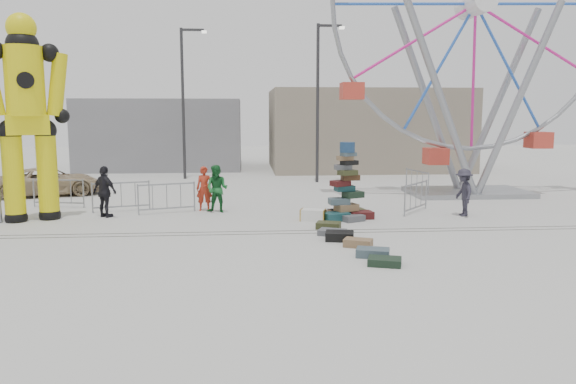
{
  "coord_description": "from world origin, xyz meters",
  "views": [
    {
      "loc": [
        -0.78,
        -15.74,
        3.58
      ],
      "look_at": [
        0.56,
        1.28,
        1.16
      ],
      "focal_mm": 35.0,
      "sensor_mm": 36.0,
      "label": 1
    }
  ],
  "objects": [
    {
      "name": "pedestrian_black",
      "position": [
        -5.55,
        3.76,
        0.89
      ],
      "size": [
        1.1,
        0.95,
        1.77
      ],
      "primitive_type": "imported",
      "rotation": [
        0.0,
        0.0,
        2.53
      ],
      "color": "black",
      "rests_on": "ground"
    },
    {
      "name": "row_case_1",
      "position": [
        1.79,
        0.31,
        0.08
      ],
      "size": [
        0.93,
        0.8,
        0.17
      ],
      "primitive_type": "cube",
      "rotation": [
        0.0,
        0.0,
        -0.41
      ],
      "color": "#56595E",
      "rests_on": "ground"
    },
    {
      "name": "row_case_0",
      "position": [
        1.82,
        1.24,
        0.1
      ],
      "size": [
        0.86,
        0.71,
        0.21
      ],
      "primitive_type": "cube",
      "rotation": [
        0.0,
        0.0,
        -0.3
      ],
      "color": "#363B1D",
      "rests_on": "ground"
    },
    {
      "name": "lamp_post_left",
      "position": [
        -3.91,
        15.0,
        4.48
      ],
      "size": [
        1.41,
        0.25,
        8.0
      ],
      "color": "#2D2D30",
      "rests_on": "ground"
    },
    {
      "name": "barricade_dummy_c",
      "position": [
        -3.55,
        4.38,
        0.55
      ],
      "size": [
        1.93,
        0.72,
        1.1
      ],
      "primitive_type": null,
      "rotation": [
        0.0,
        0.0,
        0.32
      ],
      "color": "gray",
      "rests_on": "ground"
    },
    {
      "name": "track_line_far",
      "position": [
        0.0,
        1.0,
        0.0
      ],
      "size": [
        40.0,
        0.04,
        0.01
      ],
      "primitive_type": "cube",
      "color": "#47443F",
      "rests_on": "ground"
    },
    {
      "name": "row_case_2",
      "position": [
        1.89,
        -0.39,
        0.13
      ],
      "size": [
        0.89,
        0.74,
        0.25
      ],
      "primitive_type": "cube",
      "rotation": [
        0.0,
        0.0,
        -0.2
      ],
      "color": "black",
      "rests_on": "ground"
    },
    {
      "name": "barricade_dummy_b",
      "position": [
        -5.26,
        4.9,
        0.55
      ],
      "size": [
        1.95,
        0.63,
        1.1
      ],
      "primitive_type": null,
      "rotation": [
        0.0,
        0.0,
        0.27
      ],
      "color": "gray",
      "rests_on": "ground"
    },
    {
      "name": "track_line_near",
      "position": [
        0.0,
        0.6,
        0.0
      ],
      "size": [
        40.0,
        0.04,
        0.01
      ],
      "primitive_type": "cube",
      "color": "#47443F",
      "rests_on": "ground"
    },
    {
      "name": "pedestrian_green",
      "position": [
        -1.76,
        4.43,
        0.86
      ],
      "size": [
        1.01,
        0.91,
        1.72
      ],
      "primitive_type": "imported",
      "rotation": [
        0.0,
        0.0,
        -0.37
      ],
      "color": "#175F28",
      "rests_on": "ground"
    },
    {
      "name": "building_left",
      "position": [
        -6.0,
        22.0,
        2.2
      ],
      "size": [
        10.0,
        8.0,
        4.4
      ],
      "primitive_type": "cube",
      "color": "gray",
      "rests_on": "ground"
    },
    {
      "name": "steamer_trunk",
      "position": [
        1.5,
        2.55,
        0.19
      ],
      "size": [
        0.92,
        0.7,
        0.38
      ],
      "primitive_type": "cube",
      "rotation": [
        0.0,
        0.0,
        -0.31
      ],
      "color": "silver",
      "rests_on": "ground"
    },
    {
      "name": "lamp_post_right",
      "position": [
        3.09,
        13.0,
        4.48
      ],
      "size": [
        1.41,
        0.25,
        8.0
      ],
      "color": "#2D2D30",
      "rests_on": "ground"
    },
    {
      "name": "ground",
      "position": [
        0.0,
        0.0,
        0.0
      ],
      "size": [
        90.0,
        90.0,
        0.0
      ],
      "primitive_type": "plane",
      "color": "#9E9E99",
      "rests_on": "ground"
    },
    {
      "name": "parked_suv",
      "position": [
        -9.24,
        9.26,
        0.61
      ],
      "size": [
        4.77,
        3.2,
        1.21
      ],
      "primitive_type": "imported",
      "rotation": [
        0.0,
        0.0,
        1.87
      ],
      "color": "tan",
      "rests_on": "ground"
    },
    {
      "name": "row_case_3",
      "position": [
        2.26,
        -1.2,
        0.11
      ],
      "size": [
        0.86,
        0.71,
        0.22
      ],
      "primitive_type": "cube",
      "rotation": [
        0.0,
        0.0,
        -0.43
      ],
      "color": "olive",
      "rests_on": "ground"
    },
    {
      "name": "row_case_4",
      "position": [
        2.41,
        -2.27,
        0.11
      ],
      "size": [
        0.93,
        0.72,
        0.22
      ],
      "primitive_type": "cube",
      "rotation": [
        0.0,
        0.0,
        -0.29
      ],
      "color": "#455963",
      "rests_on": "ground"
    },
    {
      "name": "ferris_wheel",
      "position": [
        9.03,
        8.04,
        7.07
      ],
      "size": [
        12.38,
        3.06,
        14.36
      ],
      "rotation": [
        0.0,
        0.0,
        0.0
      ],
      "color": "gray",
      "rests_on": "ground"
    },
    {
      "name": "pedestrian_red",
      "position": [
        -2.24,
        4.83,
        0.82
      ],
      "size": [
        0.6,
        0.39,
        1.64
      ],
      "primitive_type": "imported",
      "rotation": [
        0.0,
        0.0,
        -0.0
      ],
      "color": "#9F2916",
      "rests_on": "ground"
    },
    {
      "name": "barricade_wheel_front",
      "position": [
        5.4,
        3.84,
        0.55
      ],
      "size": [
        1.34,
        1.61,
        1.1
      ],
      "primitive_type": null,
      "rotation": [
        0.0,
        0.0,
        0.89
      ],
      "color": "gray",
      "rests_on": "ground"
    },
    {
      "name": "barricade_dummy_a",
      "position": [
        -7.83,
        5.98,
        0.55
      ],
      "size": [
        1.98,
        0.5,
        1.1
      ],
      "primitive_type": null,
      "rotation": [
        0.0,
        0.0,
        -0.2
      ],
      "color": "gray",
      "rests_on": "ground"
    },
    {
      "name": "suitcase_tower",
      "position": [
        2.65,
        2.87,
        0.73
      ],
      "size": [
        1.94,
        1.69,
        2.6
      ],
      "rotation": [
        0.0,
        0.0,
        0.28
      ],
      "color": "#18454A",
      "rests_on": "ground"
    },
    {
      "name": "barricade_wheel_back",
      "position": [
        6.77,
        8.11,
        0.55
      ],
      "size": [
        0.47,
        1.98,
        1.1
      ],
      "primitive_type": null,
      "rotation": [
        0.0,
        0.0,
        -1.39
      ],
      "color": "gray",
      "rests_on": "ground"
    },
    {
      "name": "pedestrian_grey",
      "position": [
        6.84,
        3.04,
        0.83
      ],
      "size": [
        0.63,
        1.08,
        1.66
      ],
      "primitive_type": "imported",
      "rotation": [
        0.0,
        0.0,
        -1.59
      ],
      "color": "#272531",
      "rests_on": "ground"
    },
    {
      "name": "building_right",
      "position": [
        7.0,
        20.0,
        2.5
      ],
      "size": [
        12.0,
        8.0,
        5.0
      ],
      "primitive_type": "cube",
      "color": "gray",
      "rests_on": "ground"
    },
    {
      "name": "crash_test_dummy",
      "position": [
        -7.85,
        3.37,
        3.67
      ],
      "size": [
        2.71,
        1.51,
        6.96
      ],
      "rotation": [
        0.0,
        0.0,
        0.4
      ],
      "color": "black",
      "rests_on": "ground"
    },
    {
      "name": "row_case_5",
      "position": [
        2.51,
        -3.06,
        0.09
      ],
      "size": [
        0.91,
        0.75,
        0.18
      ],
      "primitive_type": "cube",
      "rotation": [
        0.0,
        0.0,
        -0.3
      ],
      "color": "black",
      "rests_on": "ground"
    }
  ]
}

